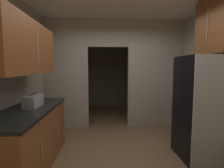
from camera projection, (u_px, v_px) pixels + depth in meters
The scene contains 9 objects.
ground at pixel (123, 163), 2.78m from camera, with size 20.00×20.00×0.00m, color brown.
kitchen_partition at pixel (117, 70), 4.42m from camera, with size 3.57×0.12×2.76m.
adjoining_room_shell at pixel (111, 72), 6.18m from camera, with size 3.57×2.53×2.76m.
refrigerator at pixel (203, 108), 2.87m from camera, with size 0.73×0.79×1.74m.
lower_cabinet_run at pixel (29, 139), 2.61m from camera, with size 0.69×1.91×0.93m.
upper_cabinet_counterside at pixel (25, 48), 2.48m from camera, with size 0.36×1.72×0.77m.
upper_cabinet_fridgeside at pixel (218, 25), 2.86m from camera, with size 0.36×0.81×0.97m.
boombox at pixel (33, 101), 2.69m from camera, with size 0.19×0.42×0.21m.
book_stack at pixel (41, 101), 3.03m from camera, with size 0.13×0.17×0.06m.
Camera 1 is at (-0.33, -2.63, 1.54)m, focal length 27.50 mm.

